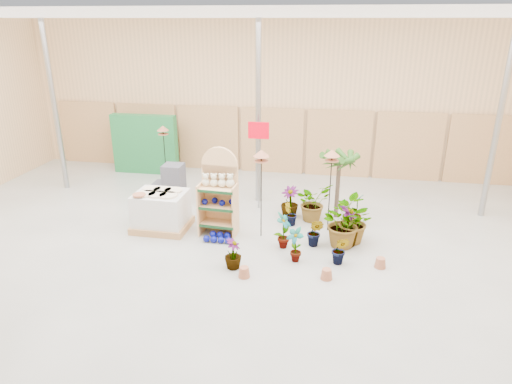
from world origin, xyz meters
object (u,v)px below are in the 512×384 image
display_shelf (219,195)px  pallet_stack (161,211)px  potted_plant_2 (341,222)px  bird_table_front (261,156)px

display_shelf → pallet_stack: size_ratio=1.57×
pallet_stack → potted_plant_2: bearing=-0.8°
bird_table_front → potted_plant_2: bearing=-4.6°
display_shelf → pallet_stack: bearing=-172.9°
potted_plant_2 → bird_table_front: bearing=175.4°
display_shelf → potted_plant_2: display_shelf is taller
bird_table_front → potted_plant_2: size_ratio=1.84×
bird_table_front → potted_plant_2: (1.71, -0.14, -1.29)m
bird_table_front → potted_plant_2: bird_table_front is taller
pallet_stack → display_shelf: bearing=4.4°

